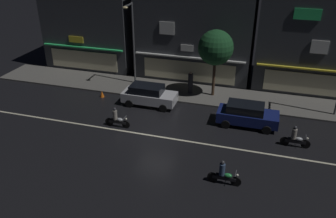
# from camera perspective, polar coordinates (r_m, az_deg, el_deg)

# --- Properties ---
(ground_plane) EXTENTS (140.00, 140.00, 0.00)m
(ground_plane) POSITION_cam_1_polar(r_m,az_deg,el_deg) (23.78, -2.08, -4.51)
(ground_plane) COLOR black
(lane_divider_stripe) EXTENTS (33.37, 0.16, 0.01)m
(lane_divider_stripe) POSITION_cam_1_polar(r_m,az_deg,el_deg) (23.78, -2.08, -4.50)
(lane_divider_stripe) COLOR beige
(lane_divider_stripe) RESTS_ON ground
(sidewalk_far) EXTENTS (35.13, 3.94, 0.14)m
(sidewalk_far) POSITION_cam_1_polar(r_m,az_deg,el_deg) (30.10, 2.44, 2.80)
(sidewalk_far) COLOR #5B5954
(sidewalk_far) RESTS_ON ground
(storefront_left_block) EXTENTS (8.81, 7.10, 8.03)m
(storefront_left_block) POSITION_cam_1_polar(r_m,az_deg,el_deg) (37.32, -11.54, 13.55)
(storefront_left_block) COLOR #383A3F
(storefront_left_block) RESTS_ON ground
(storefront_center_block) EXTENTS (10.51, 6.84, 8.47)m
(storefront_center_block) POSITION_cam_1_polar(r_m,az_deg,el_deg) (33.62, 4.90, 12.89)
(storefront_center_block) COLOR #383A3F
(storefront_center_block) RESTS_ON ground
(storefront_right_block) EXTENTS (9.77, 6.24, 8.99)m
(storefront_right_block) POSITION_cam_1_polar(r_m,az_deg,el_deg) (32.85, 23.41, 10.91)
(storefront_right_block) COLOR #383A3F
(storefront_right_block) RESTS_ON ground
(streetlamp_west) EXTENTS (0.44, 1.64, 7.19)m
(streetlamp_west) POSITION_cam_1_polar(r_m,az_deg,el_deg) (30.43, -5.91, 11.60)
(streetlamp_west) COLOR #47494C
(streetlamp_west) RESTS_ON sidewalk_far
(pedestrian_on_sidewalk) EXTENTS (0.41, 0.41, 1.93)m
(pedestrian_on_sidewalk) POSITION_cam_1_polar(r_m,az_deg,el_deg) (29.53, 3.73, 4.30)
(pedestrian_on_sidewalk) COLOR #232328
(pedestrian_on_sidewalk) RESTS_ON sidewalk_far
(street_tree) EXTENTS (2.85, 2.85, 5.58)m
(street_tree) POSITION_cam_1_polar(r_m,az_deg,el_deg) (28.17, 7.88, 9.98)
(street_tree) COLOR #473323
(street_tree) RESTS_ON sidewalk_far
(parked_car_near_kerb) EXTENTS (4.30, 1.98, 1.67)m
(parked_car_near_kerb) POSITION_cam_1_polar(r_m,az_deg,el_deg) (27.71, -3.19, 2.36)
(parked_car_near_kerb) COLOR silver
(parked_car_near_kerb) RESTS_ON ground
(parked_car_trailing) EXTENTS (4.30, 1.98, 1.67)m
(parked_car_trailing) POSITION_cam_1_polar(r_m,az_deg,el_deg) (25.34, 12.92, -0.86)
(parked_car_trailing) COLOR navy
(parked_car_trailing) RESTS_ON ground
(motorcycle_lead) EXTENTS (1.90, 0.60, 1.52)m
(motorcycle_lead) POSITION_cam_1_polar(r_m,az_deg,el_deg) (19.54, 9.16, -10.61)
(motorcycle_lead) COLOR black
(motorcycle_lead) RESTS_ON ground
(motorcycle_following) EXTENTS (1.90, 0.60, 1.52)m
(motorcycle_following) POSITION_cam_1_polar(r_m,az_deg,el_deg) (24.85, -8.49, -1.63)
(motorcycle_following) COLOR black
(motorcycle_following) RESTS_ON ground
(motorcycle_opposite_lane) EXTENTS (1.90, 0.60, 1.52)m
(motorcycle_opposite_lane) POSITION_cam_1_polar(r_m,az_deg,el_deg) (23.82, 20.23, -4.55)
(motorcycle_opposite_lane) COLOR black
(motorcycle_opposite_lane) RESTS_ON ground
(traffic_cone) EXTENTS (0.36, 0.36, 0.55)m
(traffic_cone) POSITION_cam_1_polar(r_m,az_deg,el_deg) (29.77, -10.84, 2.47)
(traffic_cone) COLOR orange
(traffic_cone) RESTS_ON ground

